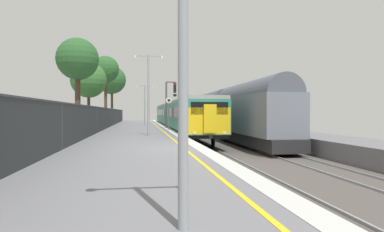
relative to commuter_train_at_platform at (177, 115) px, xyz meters
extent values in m
cube|color=slate|center=(-4.60, -25.66, -1.77)|extent=(6.40, 110.00, 1.00)
cube|color=silver|center=(-1.70, -25.66, -1.26)|extent=(0.60, 110.00, 0.01)
cube|color=yellow|center=(-2.45, -25.66, -1.26)|extent=(0.12, 110.00, 0.01)
cube|color=#4C4742|center=(4.10, -25.66, -2.37)|extent=(11.00, 110.00, 0.20)
cube|color=gray|center=(-0.71, -25.66, -2.23)|extent=(0.07, 110.00, 0.08)
cube|color=gray|center=(0.72, -25.66, -2.23)|extent=(0.07, 110.00, 0.08)
cube|color=gray|center=(3.29, -25.66, -2.23)|extent=(0.07, 110.00, 0.08)
cube|color=gray|center=(4.72, -25.66, -2.23)|extent=(0.07, 110.00, 0.08)
cube|color=#2D846B|center=(0.00, -9.84, 0.00)|extent=(2.80, 19.19, 2.30)
cube|color=black|center=(0.00, -9.84, -1.27)|extent=(2.64, 18.59, 0.25)
cube|color=#999E9E|center=(0.00, -9.84, 1.27)|extent=(2.68, 19.19, 0.24)
cube|color=black|center=(-1.41, -9.84, 0.30)|extent=(0.02, 17.59, 0.84)
cube|color=teal|center=(-1.41, -14.63, -0.10)|extent=(0.03, 1.10, 1.90)
cube|color=teal|center=(-1.41, -5.04, -0.10)|extent=(0.03, 1.10, 1.90)
cylinder|color=black|center=(-0.78, -16.83, -1.77)|extent=(0.12, 0.84, 0.84)
cylinder|color=black|center=(0.78, -16.83, -1.77)|extent=(0.12, 0.84, 0.84)
cylinder|color=black|center=(-0.78, -2.84, -1.77)|extent=(0.12, 0.84, 0.84)
cylinder|color=black|center=(0.78, -2.84, -1.77)|extent=(0.12, 0.84, 0.84)
cube|color=#2D846B|center=(0.00, 9.96, 0.00)|extent=(2.80, 19.19, 2.30)
cube|color=black|center=(0.00, 9.96, -1.27)|extent=(2.64, 18.59, 0.25)
cube|color=#999E9E|center=(0.00, 9.96, 1.27)|extent=(2.68, 19.19, 0.24)
cube|color=black|center=(-1.41, 9.96, 0.30)|extent=(0.02, 17.59, 0.84)
cube|color=teal|center=(-1.41, 5.16, -0.10)|extent=(0.03, 1.10, 1.90)
cube|color=teal|center=(-1.41, 14.75, -0.10)|extent=(0.03, 1.10, 1.90)
cylinder|color=black|center=(-0.78, 2.96, -1.77)|extent=(0.12, 0.84, 0.84)
cylinder|color=black|center=(0.78, 2.96, -1.77)|extent=(0.12, 0.84, 0.84)
cylinder|color=black|center=(-0.78, 16.95, -1.77)|extent=(0.12, 0.84, 0.84)
cylinder|color=black|center=(0.78, 16.95, -1.77)|extent=(0.12, 0.84, 0.84)
cube|color=yellow|center=(0.00, -19.39, -0.25)|extent=(2.70, 0.10, 1.70)
cube|color=black|center=(0.00, -19.40, 0.55)|extent=(2.40, 0.08, 0.80)
cube|color=yellow|center=(0.00, -19.53, -0.10)|extent=(0.80, 0.24, 1.80)
cylinder|color=white|center=(-0.95, -19.45, -1.00)|extent=(0.18, 0.06, 0.18)
cylinder|color=white|center=(0.95, -19.45, -1.00)|extent=(0.18, 0.06, 0.18)
cylinder|color=black|center=(0.00, -19.68, -1.25)|extent=(0.20, 0.35, 0.20)
cube|color=black|center=(0.00, 9.96, 1.52)|extent=(0.60, 0.90, 0.20)
cube|color=#232326|center=(4.00, -15.82, -1.64)|extent=(2.30, 13.52, 0.79)
cube|color=slate|center=(4.00, -15.82, 0.10)|extent=(2.60, 12.72, 2.70)
cylinder|color=#515660|center=(4.00, -15.82, 1.45)|extent=(2.39, 12.32, 2.39)
cylinder|color=black|center=(3.22, -20.58, -1.77)|extent=(0.12, 0.84, 0.84)
cylinder|color=black|center=(4.78, -20.58, -1.77)|extent=(0.12, 0.84, 0.84)
cylinder|color=black|center=(3.22, -11.06, -1.77)|extent=(0.12, 0.84, 0.84)
cylinder|color=black|center=(4.78, -11.06, -1.77)|extent=(0.12, 0.84, 0.84)
cube|color=#232326|center=(4.00, -1.51, -1.64)|extent=(2.30, 13.52, 0.79)
cube|color=slate|center=(4.00, -1.51, 0.10)|extent=(2.60, 12.72, 2.70)
cylinder|color=#515660|center=(4.00, -1.51, 1.45)|extent=(2.39, 12.32, 2.39)
cylinder|color=black|center=(3.22, -6.26, -1.77)|extent=(0.12, 0.84, 0.84)
cylinder|color=black|center=(4.78, -6.26, -1.77)|extent=(0.12, 0.84, 0.84)
cylinder|color=black|center=(3.22, 3.25, -1.77)|extent=(0.12, 0.84, 0.84)
cylinder|color=black|center=(4.78, 3.25, -1.77)|extent=(0.12, 0.84, 0.84)
cube|color=#232326|center=(4.00, 12.81, -1.64)|extent=(2.30, 13.52, 0.79)
cube|color=slate|center=(4.00, 12.81, 0.10)|extent=(2.60, 12.72, 2.70)
cylinder|color=#515660|center=(4.00, 12.81, 1.45)|extent=(2.39, 12.32, 2.39)
cylinder|color=black|center=(3.22, 8.05, -1.77)|extent=(0.12, 0.84, 0.84)
cylinder|color=black|center=(4.78, 8.05, -1.77)|extent=(0.12, 0.84, 0.84)
cylinder|color=black|center=(3.22, 17.57, -1.77)|extent=(0.12, 0.84, 0.84)
cylinder|color=black|center=(4.78, 17.57, -1.77)|extent=(0.12, 0.84, 0.84)
cylinder|color=#47474C|center=(-1.75, -6.66, 1.01)|extent=(0.18, 0.18, 4.56)
cube|color=#47474C|center=(-1.30, -6.66, 3.29)|extent=(0.90, 0.12, 0.12)
cube|color=black|center=(-0.90, -6.66, 2.74)|extent=(0.28, 0.20, 1.00)
cylinder|color=red|center=(-0.90, -6.78, 3.06)|extent=(0.16, 0.04, 0.16)
cylinder|color=black|center=(-0.90, -6.78, 2.74)|extent=(0.16, 0.04, 0.16)
cylinder|color=black|center=(-0.90, -6.78, 2.42)|extent=(0.16, 0.04, 0.16)
cube|color=black|center=(-0.90, -6.66, 1.99)|extent=(0.32, 0.16, 0.24)
cylinder|color=#59595B|center=(-1.85, -10.94, 0.01)|extent=(0.08, 0.08, 2.55)
cylinder|color=black|center=(-1.85, -10.95, 1.34)|extent=(0.59, 0.02, 0.59)
cylinder|color=silver|center=(-1.85, -10.96, 1.34)|extent=(0.56, 0.02, 0.56)
cube|color=black|center=(-1.85, -10.97, 1.34)|extent=(0.24, 0.01, 0.18)
cylinder|color=#93999E|center=(-3.76, -35.94, 1.44)|extent=(0.14, 0.14, 5.42)
cylinder|color=#93999E|center=(-3.76, -17.24, 1.47)|extent=(0.14, 0.14, 5.47)
cube|color=#93999E|center=(-3.31, -17.24, 4.10)|extent=(0.90, 0.08, 0.08)
cylinder|color=silver|center=(-2.86, -17.24, 4.02)|extent=(0.20, 0.20, 0.18)
cube|color=#93999E|center=(-4.21, -17.24, 4.10)|extent=(0.90, 0.08, 0.08)
cylinder|color=silver|center=(-4.66, -17.24, 4.02)|extent=(0.20, 0.20, 0.18)
cylinder|color=#93999E|center=(-3.76, 1.46, 1.18)|extent=(0.14, 0.14, 4.89)
cube|color=#93999E|center=(-3.31, 1.46, 3.53)|extent=(0.90, 0.08, 0.08)
cylinder|color=silver|center=(-2.86, 1.46, 3.45)|extent=(0.20, 0.20, 0.18)
cube|color=#93999E|center=(-4.21, 1.46, 3.53)|extent=(0.90, 0.08, 0.08)
cylinder|color=silver|center=(-4.66, 1.46, 3.45)|extent=(0.20, 0.20, 0.18)
cube|color=#282B2D|center=(-7.55, -25.66, -0.28)|extent=(0.03, 99.00, 1.97)
cube|color=#38383D|center=(-7.55, -25.66, 0.70)|extent=(0.06, 99.00, 0.06)
cylinder|color=#38383D|center=(-7.55, -25.66, -0.28)|extent=(0.07, 0.07, 1.97)
cylinder|color=#38383D|center=(-7.55, -13.97, -0.28)|extent=(0.07, 0.07, 1.97)
cylinder|color=#38383D|center=(-7.55, -2.28, -0.28)|extent=(0.07, 0.07, 1.97)
cylinder|color=#38383D|center=(-7.55, 9.41, -0.28)|extent=(0.07, 0.07, 1.97)
cylinder|color=#38383D|center=(-7.55, 21.09, -0.28)|extent=(0.07, 0.07, 1.97)
cylinder|color=#473323|center=(-8.62, 13.54, 1.43)|extent=(0.37, 0.37, 5.39)
sphere|color=#285628|center=(-8.62, 13.54, 5.31)|extent=(4.31, 4.31, 4.31)
sphere|color=#285628|center=(-8.85, 13.67, 4.77)|extent=(3.30, 3.30, 3.30)
cylinder|color=#473323|center=(-8.43, 1.83, 1.67)|extent=(0.35, 0.35, 5.88)
sphere|color=#285628|center=(-8.43, 1.83, 5.50)|extent=(3.23, 3.23, 3.23)
sphere|color=#285628|center=(-8.20, 1.29, 5.10)|extent=(1.92, 1.92, 1.92)
cylinder|color=#473323|center=(-9.28, -6.07, 0.62)|extent=(0.29, 0.29, 3.77)
sphere|color=#33662D|center=(-9.28, -6.07, 3.46)|extent=(3.48, 3.48, 3.48)
sphere|color=#33662D|center=(-8.99, -6.45, 3.02)|extent=(2.07, 2.07, 2.07)
cylinder|color=#473323|center=(-8.67, -15.50, 0.99)|extent=(0.38, 0.38, 4.52)
sphere|color=#285628|center=(-8.67, -15.50, 4.06)|extent=(2.94, 2.94, 2.94)
sphere|color=#285628|center=(-8.90, -15.35, 3.69)|extent=(1.77, 1.77, 1.77)
camera|label=1|loc=(-4.33, -40.42, 0.30)|focal=31.88mm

